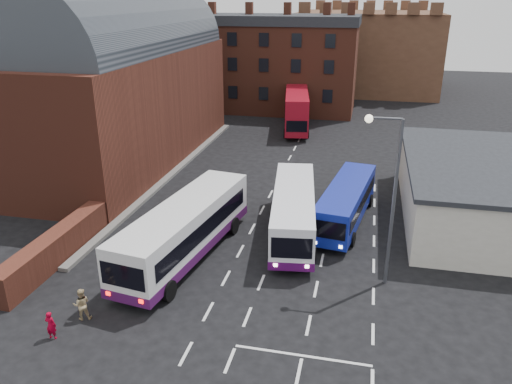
% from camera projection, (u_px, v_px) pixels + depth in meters
% --- Properties ---
extents(ground, '(180.00, 180.00, 0.00)m').
position_uv_depth(ground, '(213.00, 303.00, 25.46)').
color(ground, black).
extents(railway_station, '(12.00, 28.00, 16.00)m').
position_uv_depth(railway_station, '(115.00, 78.00, 44.84)').
color(railway_station, '#602B1E').
rests_on(railway_station, ground).
extents(forecourt_wall, '(1.20, 10.00, 1.80)m').
position_uv_depth(forecourt_wall, '(55.00, 248.00, 29.03)').
color(forecourt_wall, '#602B1E').
rests_on(forecourt_wall, ground).
extents(cream_building, '(10.40, 16.40, 4.25)m').
position_uv_depth(cream_building, '(481.00, 189.00, 34.29)').
color(cream_building, beige).
rests_on(cream_building, ground).
extents(brick_terrace, '(22.00, 10.00, 11.00)m').
position_uv_depth(brick_terrace, '(271.00, 68.00, 66.34)').
color(brick_terrace, brown).
rests_on(brick_terrace, ground).
extents(castle_keep, '(22.00, 22.00, 12.00)m').
position_uv_depth(castle_keep, '(367.00, 51.00, 81.83)').
color(castle_keep, brown).
rests_on(castle_keep, ground).
extents(bus_white_outbound, '(4.57, 12.55, 3.35)m').
position_uv_depth(bus_white_outbound, '(185.00, 227.00, 29.18)').
color(bus_white_outbound, silver).
rests_on(bus_white_outbound, ground).
extents(bus_white_inbound, '(3.98, 11.38, 3.04)m').
position_uv_depth(bus_white_inbound, '(294.00, 209.00, 32.06)').
color(bus_white_inbound, white).
rests_on(bus_white_inbound, ground).
extents(bus_blue, '(3.75, 10.29, 2.74)m').
position_uv_depth(bus_blue, '(346.00, 201.00, 33.74)').
color(bus_blue, '#111F95').
rests_on(bus_blue, ground).
extents(bus_red_double, '(4.11, 11.16, 4.36)m').
position_uv_depth(bus_red_double, '(297.00, 110.00, 56.92)').
color(bus_red_double, maroon).
rests_on(bus_red_double, ground).
extents(street_lamp, '(1.89, 0.41, 9.24)m').
position_uv_depth(street_lamp, '(389.00, 187.00, 25.23)').
color(street_lamp, '#51545B').
rests_on(street_lamp, ground).
extents(pedestrian_red, '(0.52, 0.34, 1.42)m').
position_uv_depth(pedestrian_red, '(51.00, 325.00, 22.58)').
color(pedestrian_red, '#98001B').
rests_on(pedestrian_red, ground).
extents(pedestrian_beige, '(0.99, 0.91, 1.65)m').
position_uv_depth(pedestrian_beige, '(82.00, 304.00, 23.90)').
color(pedestrian_beige, tan).
rests_on(pedestrian_beige, ground).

